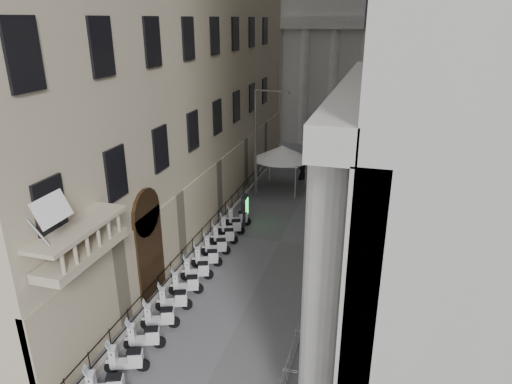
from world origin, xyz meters
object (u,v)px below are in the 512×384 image
security_tent (281,152)px  street_lamp (259,135)px  pedestrian_a (325,203)px  pedestrian_b (348,171)px  info_kiosk (245,210)px

security_tent → street_lamp: (-1.11, -2.48, 1.89)m
pedestrian_a → pedestrian_b: 7.35m
security_tent → pedestrian_b: 6.34m
street_lamp → pedestrian_a: street_lamp is taller
street_lamp → info_kiosk: size_ratio=4.05×
security_tent → street_lamp: 3.31m
pedestrian_a → info_kiosk: bearing=48.2°
street_lamp → info_kiosk: (0.36, -4.92, -3.90)m
street_lamp → info_kiosk: 6.29m
pedestrian_b → pedestrian_a: bearing=125.5°
security_tent → info_kiosk: security_tent is taller
security_tent → info_kiosk: size_ratio=2.19×
security_tent → pedestrian_b: security_tent is taller
info_kiosk → security_tent: bearing=79.0°
street_lamp → pedestrian_b: street_lamp is taller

